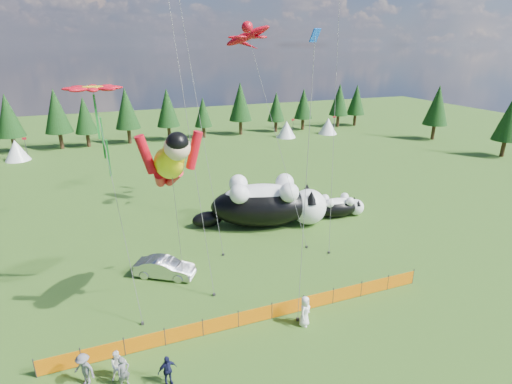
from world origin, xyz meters
TOP-DOWN VIEW (x-y plane):
  - ground at (0.00, 0.00)m, footprint 160.00×160.00m
  - safety_fence at (0.00, -3.00)m, footprint 22.06×0.06m
  - tree_line at (0.00, 45.00)m, footprint 90.00×4.00m
  - festival_tents at (11.00, 40.00)m, footprint 50.00×3.20m
  - cat_large at (5.66, 8.89)m, footprint 11.39×6.36m
  - cat_small at (12.42, 8.26)m, footprint 5.46×2.50m
  - car at (-3.96, 3.67)m, footprint 4.17×3.30m
  - spectator_a at (-7.14, -4.97)m, footprint 0.67×0.56m
  - spectator_b at (-7.34, -4.42)m, footprint 0.81×0.55m
  - spectator_c at (-5.27, -5.58)m, footprint 1.00×0.66m
  - spectator_d at (-8.80, -4.24)m, footprint 1.19×1.12m
  - spectator_e at (2.50, -4.11)m, footprint 1.03×1.01m
  - superhero_kite at (-3.66, -0.15)m, footprint 5.52×5.91m
  - gecko_kite at (5.44, 13.06)m, footprint 6.33×12.40m
  - flower_kite at (-6.89, 2.64)m, footprint 3.82×5.50m
  - diamond_kite_c at (3.69, -1.61)m, footprint 2.02×2.49m

SIDE VIEW (x-z plane):
  - ground at x=0.00m, z-range 0.00..0.00m
  - safety_fence at x=0.00m, z-range -0.05..1.05m
  - car at x=-3.96m, z-range 0.00..1.33m
  - spectator_b at x=-7.34m, z-range 0.00..1.54m
  - spectator_c at x=-5.27m, z-range 0.00..1.56m
  - spectator_a at x=-7.14m, z-range 0.00..1.58m
  - spectator_d at x=-8.80m, z-range 0.00..1.68m
  - spectator_e at x=2.50m, z-range 0.00..1.80m
  - cat_small at x=12.42m, z-range -0.05..1.93m
  - festival_tents at x=11.00m, z-range 0.00..2.80m
  - cat_large at x=5.66m, z-range -0.10..4.09m
  - tree_line at x=0.00m, z-range 0.00..8.00m
  - superhero_kite at x=-3.66m, z-range 3.22..14.63m
  - flower_kite at x=-6.89m, z-range 5.93..18.88m
  - diamond_kite_c at x=3.69m, z-range 6.32..22.15m
  - gecko_kite at x=5.44m, z-range 6.46..24.32m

